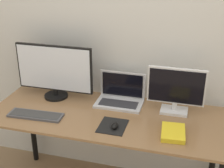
{
  "coord_description": "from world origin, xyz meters",
  "views": [
    {
      "loc": [
        0.56,
        -1.55,
        1.88
      ],
      "look_at": [
        0.01,
        0.44,
        0.97
      ],
      "focal_mm": 50.0,
      "sensor_mm": 36.0,
      "label": 1
    }
  ],
  "objects_px": {
    "monitor_left": "(54,71)",
    "mouse": "(115,126)",
    "keyboard": "(36,115)",
    "monitor_right": "(176,90)",
    "book": "(173,133)",
    "laptop": "(120,96)"
  },
  "relations": [
    {
      "from": "monitor_right",
      "to": "keyboard",
      "type": "xyz_separation_m",
      "value": [
        -0.95,
        -0.33,
        -0.17
      ]
    },
    {
      "from": "monitor_left",
      "to": "book",
      "type": "height_order",
      "value": "monitor_left"
    },
    {
      "from": "monitor_left",
      "to": "mouse",
      "type": "distance_m",
      "value": 0.7
    },
    {
      "from": "monitor_left",
      "to": "mouse",
      "type": "height_order",
      "value": "monitor_left"
    },
    {
      "from": "monitor_right",
      "to": "monitor_left",
      "type": "bearing_deg",
      "value": 180.0
    },
    {
      "from": "laptop",
      "to": "keyboard",
      "type": "relative_size",
      "value": 0.89
    },
    {
      "from": "laptop",
      "to": "keyboard",
      "type": "distance_m",
      "value": 0.65
    },
    {
      "from": "monitor_right",
      "to": "book",
      "type": "relative_size",
      "value": 1.85
    },
    {
      "from": "laptop",
      "to": "mouse",
      "type": "xyz_separation_m",
      "value": [
        0.06,
        -0.39,
        -0.03
      ]
    },
    {
      "from": "keyboard",
      "to": "mouse",
      "type": "relative_size",
      "value": 5.46
    },
    {
      "from": "mouse",
      "to": "keyboard",
      "type": "bearing_deg",
      "value": 178.73
    },
    {
      "from": "laptop",
      "to": "book",
      "type": "distance_m",
      "value": 0.57
    },
    {
      "from": "keyboard",
      "to": "monitor_right",
      "type": "bearing_deg",
      "value": 19.14
    },
    {
      "from": "mouse",
      "to": "book",
      "type": "height_order",
      "value": "mouse"
    },
    {
      "from": "laptop",
      "to": "mouse",
      "type": "relative_size",
      "value": 4.85
    },
    {
      "from": "monitor_right",
      "to": "book",
      "type": "distance_m",
      "value": 0.35
    },
    {
      "from": "book",
      "to": "mouse",
      "type": "bearing_deg",
      "value": -175.3
    },
    {
      "from": "monitor_right",
      "to": "book",
      "type": "bearing_deg",
      "value": -86.03
    },
    {
      "from": "monitor_right",
      "to": "keyboard",
      "type": "distance_m",
      "value": 1.02
    },
    {
      "from": "laptop",
      "to": "mouse",
      "type": "bearing_deg",
      "value": -81.54
    },
    {
      "from": "monitor_left",
      "to": "monitor_right",
      "type": "bearing_deg",
      "value": -0.0
    },
    {
      "from": "monitor_right",
      "to": "laptop",
      "type": "relative_size",
      "value": 1.15
    }
  ]
}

